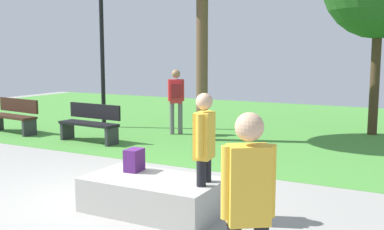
{
  "coord_description": "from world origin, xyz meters",
  "views": [
    {
      "loc": [
        4.31,
        -5.08,
        2.14
      ],
      "look_at": [
        1.01,
        1.15,
        1.19
      ],
      "focal_mm": 43.09,
      "sensor_mm": 36.0,
      "label": 1
    }
  ],
  "objects": [
    {
      "name": "backpack_on_ledge",
      "position": [
        0.58,
        0.2,
        0.62
      ],
      "size": [
        0.22,
        0.29,
        0.32
      ],
      "primitive_type": "cube",
      "rotation": [
        0.0,
        0.0,
        1.63
      ],
      "color": "#4C1E66",
      "rests_on": "concrete_ledge"
    },
    {
      "name": "skater_performing_trick",
      "position": [
        3.09,
        -1.85,
        0.99
      ],
      "size": [
        0.38,
        0.35,
        1.7
      ],
      "color": "black",
      "rests_on": "ground_plane"
    },
    {
      "name": "lamp_post",
      "position": [
        -4.13,
        5.4,
        2.79
      ],
      "size": [
        0.28,
        0.28,
        4.65
      ],
      "color": "black",
      "rests_on": "ground_plane"
    },
    {
      "name": "grass_lawn",
      "position": [
        0.0,
        8.15,
        0.0
      ],
      "size": [
        26.6,
        11.69,
        0.01
      ],
      "primitive_type": "cube",
      "color": "#478C38",
      "rests_on": "ground_plane"
    },
    {
      "name": "pedestrian_with_backpack",
      "position": [
        -1.67,
        5.32,
        1.03
      ],
      "size": [
        0.43,
        0.44,
        1.71
      ],
      "color": "slate",
      "rests_on": "ground_plane"
    },
    {
      "name": "park_bench_near_path",
      "position": [
        -5.65,
        3.5,
        0.48
      ],
      "size": [
        1.64,
        0.66,
        0.91
      ],
      "color": "#331E14",
      "rests_on": "ground_plane"
    },
    {
      "name": "park_bench_far_left",
      "position": [
        -3.0,
        3.48,
        0.48
      ],
      "size": [
        1.63,
        0.59,
        0.91
      ],
      "color": "black",
      "rests_on": "ground_plane"
    },
    {
      "name": "concrete_ledge",
      "position": [
        1.01,
        -0.0,
        0.23
      ],
      "size": [
        1.82,
        1.01,
        0.46
      ],
      "primitive_type": "cube",
      "color": "#A8A59E",
      "rests_on": "ground_plane"
    },
    {
      "name": "skater_watching",
      "position": [
        1.75,
        0.08,
        0.95
      ],
      "size": [
        0.24,
        0.43,
        1.64
      ],
      "color": "black",
      "rests_on": "ground_plane"
    },
    {
      "name": "ground_plane",
      "position": [
        0.0,
        0.0,
        0.0
      ],
      "size": [
        28.0,
        28.0,
        0.0
      ],
      "primitive_type": "plane",
      "color": "gray"
    }
  ]
}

